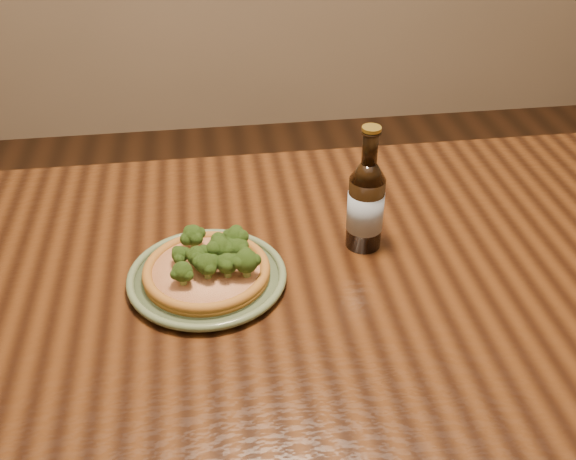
{
  "coord_description": "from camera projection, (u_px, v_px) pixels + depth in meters",
  "views": [
    {
      "loc": [
        -0.09,
        -0.8,
        1.48
      ],
      "look_at": [
        0.04,
        0.14,
        0.82
      ],
      "focal_mm": 42.0,
      "sensor_mm": 36.0,
      "label": 1
    }
  ],
  "objects": [
    {
      "name": "plate",
      "position": [
        207.0,
        277.0,
        1.15
      ],
      "size": [
        0.27,
        0.27,
        0.02
      ],
      "rotation": [
        0.0,
        0.0,
        0.27
      ],
      "color": "#596B4A",
      "rests_on": "table"
    },
    {
      "name": "pizza",
      "position": [
        209.0,
        267.0,
        1.13
      ],
      "size": [
        0.22,
        0.22,
        0.07
      ],
      "rotation": [
        0.0,
        0.0,
        -0.17
      ],
      "color": "#9C6423",
      "rests_on": "plate"
    },
    {
      "name": "table",
      "position": [
        270.0,
        318.0,
        1.21
      ],
      "size": [
        1.6,
        0.9,
        0.75
      ],
      "color": "#3F200D",
      "rests_on": "ground"
    },
    {
      "name": "beer_bottle",
      "position": [
        366.0,
        204.0,
        1.19
      ],
      "size": [
        0.07,
        0.07,
        0.24
      ],
      "rotation": [
        0.0,
        0.0,
        0.03
      ],
      "color": "black",
      "rests_on": "table"
    }
  ]
}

